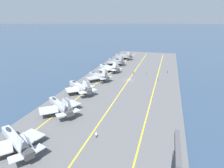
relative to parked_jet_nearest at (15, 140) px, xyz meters
The scene contains 17 objects.
ground_plane 63.45m from the parked_jet_nearest, 13.32° to the right, with size 2000.00×2000.00×0.00m, color #2D425B.
carrier_deck 63.44m from the parked_jet_nearest, 13.32° to the right, with size 174.26×48.44×0.40m, color #565659.
deck_stripe_foul_line 67.75m from the parked_jet_nearest, 24.36° to the right, with size 156.83×0.36×0.01m, color yellow.
deck_stripe_centerline 63.43m from the parked_jet_nearest, 13.32° to the right, with size 156.83×0.36×0.01m, color yellow.
deck_stripe_edge_line 61.74m from the parked_jet_nearest, ahead, with size 156.83×0.36×0.01m, color yellow.
parked_jet_nearest is the anchor object (origin of this frame).
parked_jet_second 20.00m from the parked_jet_nearest, ahead, with size 14.11×15.83×6.85m.
parked_jet_third 38.64m from the parked_jet_nearest, ahead, with size 13.74×16.29×6.84m.
parked_jet_fourth 56.89m from the parked_jet_nearest, ahead, with size 12.95×14.81×6.60m.
parked_jet_fifth 74.99m from the parked_jet_nearest, ahead, with size 13.09×16.35×6.41m.
parked_jet_sixth 94.07m from the parked_jet_nearest, ahead, with size 13.36×15.82×6.23m.
parked_jet_seventh 112.39m from the parked_jet_nearest, ahead, with size 13.64×16.16×6.11m.
crew_blue_vest 70.37m from the parked_jet_nearest, 24.18° to the right, with size 0.43×0.46×1.76m.
crew_white_vest 19.14m from the parked_jet_nearest, 59.60° to the right, with size 0.46×0.44×1.77m.
crew_purple_vest 87.66m from the parked_jet_nearest, 22.22° to the right, with size 0.41×0.46×1.72m.
crew_red_vest 74.26m from the parked_jet_nearest, 11.74° to the right, with size 0.44×0.46×1.77m.
crew_green_vest 77.26m from the parked_jet_nearest, 16.45° to the right, with size 0.31×0.41×1.81m.
Camera 1 is at (-93.87, -17.95, 30.18)m, focal length 32.00 mm.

